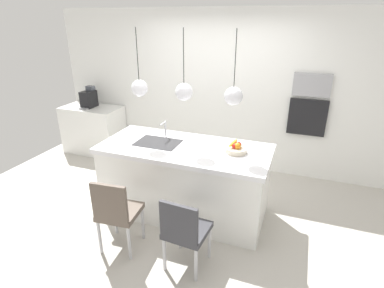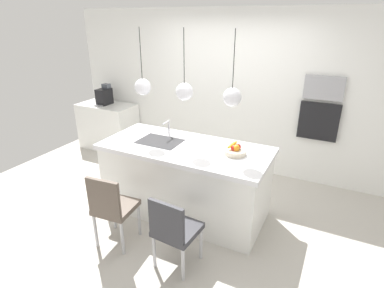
% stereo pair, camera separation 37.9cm
% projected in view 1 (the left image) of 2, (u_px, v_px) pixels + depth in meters
% --- Properties ---
extents(floor, '(6.60, 6.60, 0.00)m').
position_uv_depth(floor, '(185.00, 210.00, 4.21)').
color(floor, '#BCB7AD').
rests_on(floor, ground).
extents(back_wall, '(6.00, 0.10, 2.60)m').
position_uv_depth(back_wall, '(221.00, 91.00, 5.14)').
color(back_wall, white).
rests_on(back_wall, ground).
extents(kitchen_island, '(2.14, 0.97, 0.95)m').
position_uv_depth(kitchen_island, '(185.00, 180.00, 4.02)').
color(kitchen_island, white).
rests_on(kitchen_island, ground).
extents(sink_basin, '(0.56, 0.40, 0.02)m').
position_uv_depth(sink_basin, '(158.00, 143.00, 3.97)').
color(sink_basin, '#2D2D30').
rests_on(sink_basin, kitchen_island).
extents(faucet, '(0.02, 0.17, 0.22)m').
position_uv_depth(faucet, '(165.00, 127.00, 4.09)').
color(faucet, silver).
rests_on(faucet, kitchen_island).
extents(fruit_bowl, '(0.26, 0.26, 0.15)m').
position_uv_depth(fruit_bowl, '(236.00, 149.00, 3.66)').
color(fruit_bowl, beige).
rests_on(fruit_bowl, kitchen_island).
extents(side_counter, '(1.10, 0.60, 0.89)m').
position_uv_depth(side_counter, '(94.00, 129.00, 5.92)').
color(side_counter, white).
rests_on(side_counter, ground).
extents(coffee_machine, '(0.20, 0.35, 0.38)m').
position_uv_depth(coffee_machine, '(89.00, 99.00, 5.70)').
color(coffee_machine, black).
rests_on(coffee_machine, side_counter).
extents(microwave, '(0.54, 0.08, 0.34)m').
position_uv_depth(microwave, '(312.00, 85.00, 4.54)').
color(microwave, '#9E9EA3').
rests_on(microwave, back_wall).
extents(oven, '(0.56, 0.08, 0.56)m').
position_uv_depth(oven, '(307.00, 117.00, 4.73)').
color(oven, black).
rests_on(oven, back_wall).
extents(chair_near, '(0.45, 0.45, 0.90)m').
position_uv_depth(chair_near, '(117.00, 211.00, 3.32)').
color(chair_near, brown).
rests_on(chair_near, ground).
extents(chair_middle, '(0.44, 0.45, 0.85)m').
position_uv_depth(chair_middle, '(185.00, 230.00, 3.08)').
color(chair_middle, '#333338').
rests_on(chair_middle, ground).
extents(pendant_light_left, '(0.21, 0.21, 0.81)m').
position_uv_depth(pendant_light_left, '(139.00, 88.00, 3.77)').
color(pendant_light_left, silver).
extents(pendant_light_center, '(0.21, 0.21, 0.81)m').
position_uv_depth(pendant_light_center, '(184.00, 92.00, 3.58)').
color(pendant_light_center, silver).
extents(pendant_light_right, '(0.21, 0.21, 0.81)m').
position_uv_depth(pendant_light_right, '(233.00, 96.00, 3.39)').
color(pendant_light_right, silver).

